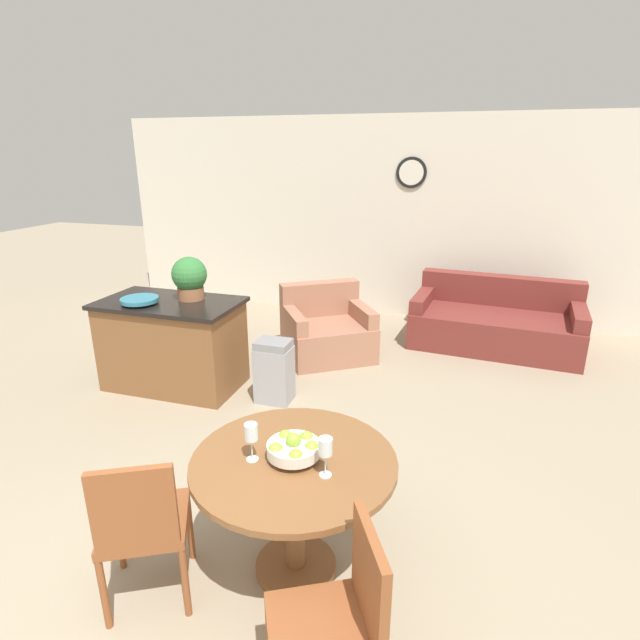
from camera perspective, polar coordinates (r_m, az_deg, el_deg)
The scene contains 13 objects.
wall_back at distance 7.04m, azimuth 8.21°, elevation 11.35°, with size 8.00×0.09×2.70m.
dining_table at distance 2.79m, azimuth -2.95°, elevation -18.32°, with size 1.08×1.08×0.72m.
dining_chair_near_left at distance 2.80m, azimuth -19.68°, elevation -20.92°, with size 0.57×0.57×0.89m.
dining_chair_near_right at distance 2.29m, azimuth 2.20°, elevation -30.88°, with size 0.57×0.57×0.89m.
fruit_bowl at distance 2.66m, azimuth -2.98°, elevation -14.37°, with size 0.28×0.28×0.15m.
wine_glass_left at distance 2.63m, azimuth -7.87°, elevation -12.74°, with size 0.07×0.07×0.21m.
wine_glass_right at distance 2.49m, azimuth 0.63°, elevation -14.44°, with size 0.07×0.07×0.21m.
kitchen_island at distance 5.12m, azimuth -16.45°, elevation -2.61°, with size 1.35×0.76×0.88m.
teal_bowl at distance 4.96m, azimuth -19.92°, elevation 2.18°, with size 0.35×0.35×0.06m.
potted_plant at distance 4.94m, azimuth -14.69°, elevation 4.74°, with size 0.33×0.33×0.41m.
trash_bin at distance 4.68m, azimuth -5.26°, elevation -5.85°, with size 0.32×0.26×0.60m.
couch at distance 6.35m, azimuth 19.39°, elevation -0.35°, with size 1.98×1.15×0.79m.
armchair at distance 5.70m, azimuth 0.77°, elevation -1.39°, with size 1.23×1.21×0.79m.
Camera 1 is at (1.11, -1.29, 2.25)m, focal length 28.00 mm.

